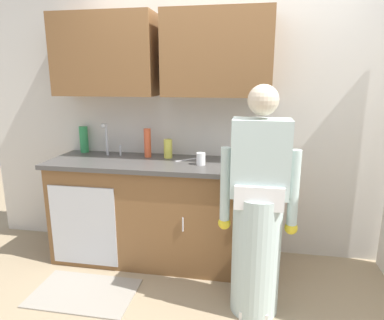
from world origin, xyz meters
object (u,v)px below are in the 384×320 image
(sink, at_px, (105,160))
(person_at_sink, at_px, (257,221))
(sponge, at_px, (262,170))
(cup_by_sink, at_px, (201,159))
(bottle_cleaner_spray, at_px, (84,139))
(knife_on_counter, at_px, (187,160))
(bottle_water_short, at_px, (148,143))
(bottle_soap, at_px, (168,149))

(sink, height_order, person_at_sink, person_at_sink)
(sink, relative_size, sponge, 4.55)
(cup_by_sink, bearing_deg, sponge, -15.67)
(bottle_cleaner_spray, relative_size, knife_on_counter, 1.06)
(cup_by_sink, bearing_deg, sink, 175.69)
(person_at_sink, height_order, knife_on_counter, person_at_sink)
(bottle_cleaner_spray, bearing_deg, knife_on_counter, -7.95)
(sink, xyz_separation_m, bottle_water_short, (0.36, 0.13, 0.15))
(knife_on_counter, height_order, sponge, sponge)
(sink, height_order, bottle_water_short, sink)
(bottle_water_short, distance_m, cup_by_sink, 0.57)
(bottle_cleaner_spray, bearing_deg, sink, -35.71)
(person_at_sink, distance_m, bottle_water_short, 1.30)
(knife_on_counter, bearing_deg, bottle_water_short, -50.97)
(person_at_sink, xyz_separation_m, bottle_water_short, (-1.01, 0.73, 0.38))
(bottle_soap, bearing_deg, sponge, -22.29)
(bottle_water_short, distance_m, knife_on_counter, 0.41)
(sink, height_order, bottle_cleaner_spray, sink)
(sink, relative_size, bottle_water_short, 1.88)
(bottle_cleaner_spray, xyz_separation_m, sponge, (1.72, -0.44, -0.11))
(bottle_soap, bearing_deg, person_at_sink, -41.84)
(cup_by_sink, bearing_deg, bottle_soap, 148.84)
(bottle_soap, distance_m, sponge, 0.91)
(bottle_water_short, bearing_deg, bottle_cleaner_spray, 172.10)
(sink, bearing_deg, knife_on_counter, 6.20)
(bottle_soap, xyz_separation_m, cup_by_sink, (0.34, -0.20, -0.03))
(sink, xyz_separation_m, bottle_cleaner_spray, (-0.32, 0.23, 0.14))
(sink, bearing_deg, cup_by_sink, -4.31)
(sink, relative_size, bottle_soap, 2.91)
(person_at_sink, xyz_separation_m, sponge, (0.03, 0.39, 0.26))
(sink, bearing_deg, bottle_water_short, 20.34)
(sink, relative_size, cup_by_sink, 4.85)
(person_at_sink, height_order, sponge, person_at_sink)
(bottle_soap, distance_m, knife_on_counter, 0.21)
(bottle_soap, distance_m, cup_by_sink, 0.39)
(person_at_sink, distance_m, cup_by_sink, 0.77)
(sink, xyz_separation_m, bottle_soap, (0.56, 0.14, 0.10))
(bottle_water_short, distance_m, bottle_soap, 0.20)
(person_at_sink, distance_m, bottle_cleaner_spray, 1.92)
(bottle_cleaner_spray, xyz_separation_m, cup_by_sink, (1.21, -0.30, -0.08))
(sink, distance_m, bottle_water_short, 0.41)
(sink, height_order, knife_on_counter, sink)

